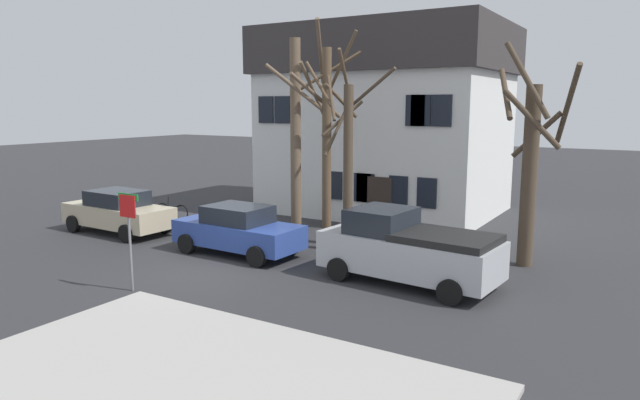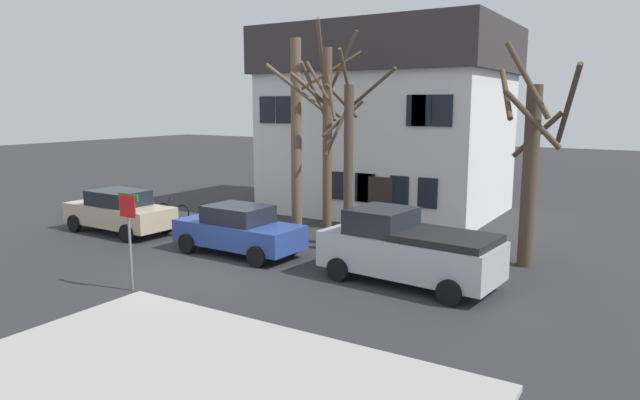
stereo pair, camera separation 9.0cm
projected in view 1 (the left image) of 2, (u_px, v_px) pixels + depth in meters
The scene contains 11 objects.
ground_plane at pixel (205, 273), 17.22m from camera, with size 120.00×120.00×0.00m, color #2D2D30.
building_main at pixel (386, 119), 26.83m from camera, with size 10.69×7.88×8.52m.
tree_bare_near at pixel (298, 132), 21.15m from camera, with size 1.93×2.80×8.00m.
tree_bare_mid at pixel (328, 136), 20.34m from camera, with size 2.76×2.75×7.60m.
tree_bare_far at pixel (348, 160), 19.40m from camera, with size 2.41×2.25×6.27m.
tree_bare_end at pixel (531, 163), 17.44m from camera, with size 2.58×2.55×6.86m.
car_beige_sedan at pixel (118, 212), 22.50m from camera, with size 4.79×2.16×1.69m.
car_blue_sedan at pixel (238, 230), 19.25m from camera, with size 4.57×2.14×1.67m.
pickup_truck_silver at pixel (407, 248), 16.12m from camera, with size 5.20×2.63×2.06m.
street_sign_pole at pixel (129, 223), 15.24m from camera, with size 0.76×0.07×2.68m.
bicycle_leaning at pixel (172, 211), 25.14m from camera, with size 1.75×0.23×1.03m.
Camera 1 is at (11.64, -12.38, 5.01)m, focal length 31.98 mm.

